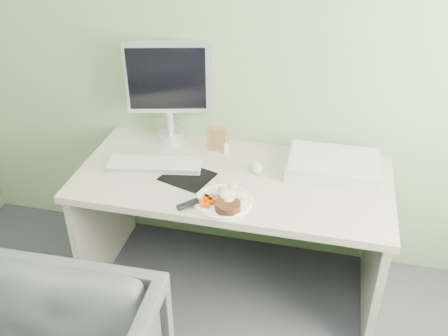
% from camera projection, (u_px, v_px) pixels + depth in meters
% --- Properties ---
extents(wall_back, '(3.50, 0.00, 3.50)m').
position_uv_depth(wall_back, '(250.00, 34.00, 2.52)').
color(wall_back, gray).
rests_on(wall_back, floor).
extents(desk, '(1.60, 0.75, 0.73)m').
position_uv_depth(desk, '(233.00, 205.00, 2.64)').
color(desk, beige).
rests_on(desk, floor).
extents(plate, '(0.28, 0.28, 0.01)m').
position_uv_depth(plate, '(223.00, 201.00, 2.35)').
color(plate, white).
rests_on(plate, desk).
extents(steak, '(0.13, 0.13, 0.04)m').
position_uv_depth(steak, '(228.00, 206.00, 2.27)').
color(steak, black).
rests_on(steak, plate).
extents(potato_pile, '(0.13, 0.10, 0.07)m').
position_uv_depth(potato_pile, '(232.00, 193.00, 2.33)').
color(potato_pile, tan).
rests_on(potato_pile, plate).
extents(carrot_heap, '(0.08, 0.07, 0.05)m').
position_uv_depth(carrot_heap, '(209.00, 200.00, 2.30)').
color(carrot_heap, '#EB5104').
rests_on(carrot_heap, plate).
extents(steak_knife, '(0.21, 0.22, 0.02)m').
position_uv_depth(steak_knife, '(196.00, 201.00, 2.32)').
color(steak_knife, silver).
rests_on(steak_knife, plate).
extents(mousepad, '(0.29, 0.28, 0.00)m').
position_uv_depth(mousepad, '(188.00, 176.00, 2.54)').
color(mousepad, black).
rests_on(mousepad, desk).
extents(keyboard, '(0.50, 0.22, 0.02)m').
position_uv_depth(keyboard, '(154.00, 164.00, 2.61)').
color(keyboard, white).
rests_on(keyboard, desk).
extents(computer_mouse, '(0.09, 0.12, 0.04)m').
position_uv_depth(computer_mouse, '(257.00, 167.00, 2.58)').
color(computer_mouse, white).
rests_on(computer_mouse, desk).
extents(photo_frame, '(0.13, 0.03, 0.16)m').
position_uv_depth(photo_frame, '(218.00, 139.00, 2.72)').
color(photo_frame, '#8E6142').
rests_on(photo_frame, desk).
extents(eyedrop_bottle, '(0.03, 0.03, 0.08)m').
position_uv_depth(eyedrop_bottle, '(226.00, 148.00, 2.72)').
color(eyedrop_bottle, white).
rests_on(eyedrop_bottle, desk).
extents(scanner, '(0.47, 0.32, 0.07)m').
position_uv_depth(scanner, '(333.00, 166.00, 2.56)').
color(scanner, '#B3B5BB').
rests_on(scanner, desk).
extents(monitor, '(0.47, 0.18, 0.57)m').
position_uv_depth(monitor, '(169.00, 86.00, 2.72)').
color(monitor, silver).
rests_on(monitor, desk).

